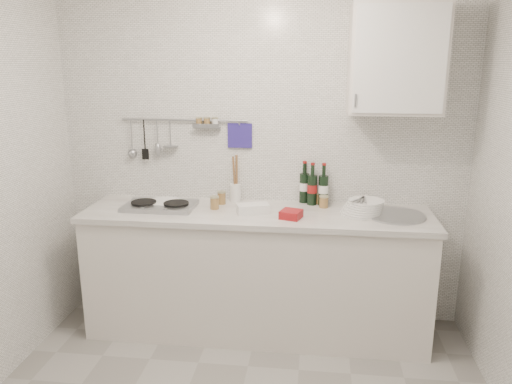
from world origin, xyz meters
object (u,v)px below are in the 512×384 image
Objects in this scene: wine_bottles at (313,183)px; wall_cabinet at (396,60)px; plate_stack_hob at (164,203)px; utensil_crock at (235,190)px; plate_stack_sink at (363,207)px.

wall_cabinet is at bearing -12.97° from wine_bottles.
wall_cabinet reaches higher than plate_stack_hob.
wine_bottles is (1.08, 0.17, 0.14)m from plate_stack_hob.
plate_stack_sink is at bearing -13.40° from utensil_crock.
plate_stack_hob is at bearing 178.56° from plate_stack_sink.
wall_cabinet is 1.00m from plate_stack_sink.
plate_stack_hob is 0.54m from utensil_crock.
wall_cabinet is 2.34× the size of plate_stack_sink.
plate_stack_sink reaches higher than plate_stack_hob.
wine_bottles reaches higher than plate_stack_sink.
plate_stack_hob is 1.43m from plate_stack_sink.
wine_bottles is 0.58m from utensil_crock.
plate_stack_sink is 0.42m from wine_bottles.
utensil_crock reaches higher than plate_stack_hob.
plate_stack_sink is (-0.16, -0.09, -0.98)m from wall_cabinet.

